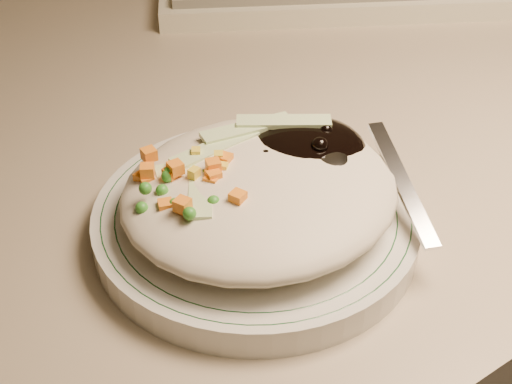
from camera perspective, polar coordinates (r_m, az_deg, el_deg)
desk at (r=0.78m, az=-3.14°, el=-5.85°), size 1.40×0.70×0.74m
plate at (r=0.50m, az=-0.00°, el=-2.36°), size 0.23×0.23×0.02m
plate_rim at (r=0.50m, az=-0.00°, el=-1.47°), size 0.22×0.22×0.00m
meal at (r=0.48m, az=0.46°, el=0.66°), size 0.21×0.19×0.05m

